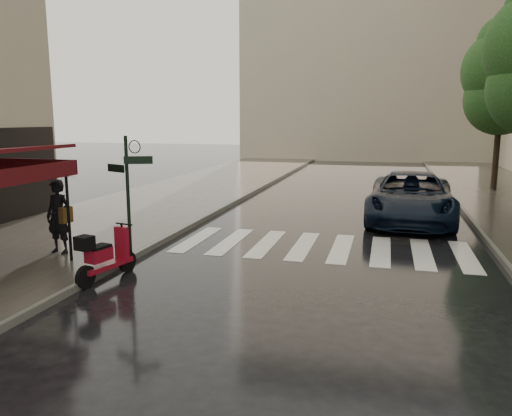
% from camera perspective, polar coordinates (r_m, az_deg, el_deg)
% --- Properties ---
extents(ground, '(120.00, 120.00, 0.00)m').
position_cam_1_polar(ground, '(9.33, -16.46, -12.15)').
color(ground, black).
rests_on(ground, ground).
extents(sidewalk_near, '(6.00, 60.00, 0.12)m').
position_cam_1_polar(sidewalk_near, '(21.64, -10.35, 0.87)').
color(sidewalk_near, '#38332D').
rests_on(sidewalk_near, ground).
extents(curb_near, '(0.12, 60.00, 0.16)m').
position_cam_1_polar(curb_near, '(20.54, -2.61, 0.58)').
color(curb_near, '#595651').
rests_on(curb_near, ground).
extents(curb_far, '(0.12, 60.00, 0.16)m').
position_cam_1_polar(curb_far, '(19.84, 22.75, -0.54)').
color(curb_far, '#595651').
rests_on(curb_far, ground).
extents(crosswalk, '(7.85, 3.20, 0.01)m').
position_cam_1_polar(crosswalk, '(13.87, 7.55, -4.44)').
color(crosswalk, silver).
rests_on(crosswalk, ground).
extents(signpost, '(1.17, 0.29, 3.10)m').
position_cam_1_polar(signpost, '(11.96, -14.41, 1.93)').
color(signpost, black).
rests_on(signpost, ground).
extents(backdrop_building, '(22.00, 6.00, 20.00)m').
position_cam_1_polar(backdrop_building, '(45.83, 13.23, 18.03)').
color(backdrop_building, '#BAAE8E').
rests_on(backdrop_building, ground).
extents(tree_far, '(3.80, 3.80, 8.16)m').
position_cam_1_polar(tree_far, '(26.90, 26.37, 13.32)').
color(tree_far, black).
rests_on(tree_far, sidewalk_far).
extents(pedestrian_with_umbrella, '(1.24, 1.26, 2.57)m').
position_cam_1_polar(pedestrian_with_umbrella, '(13.37, -21.87, 2.30)').
color(pedestrian_with_umbrella, black).
rests_on(pedestrian_with_umbrella, sidewalk_near).
extents(scooter, '(0.68, 1.74, 1.16)m').
position_cam_1_polar(scooter, '(11.31, -16.91, -5.35)').
color(scooter, black).
rests_on(scooter, ground).
extents(parked_car, '(3.03, 6.16, 1.68)m').
position_cam_1_polar(parked_car, '(17.88, 17.29, 1.20)').
color(parked_car, black).
rests_on(parked_car, ground).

